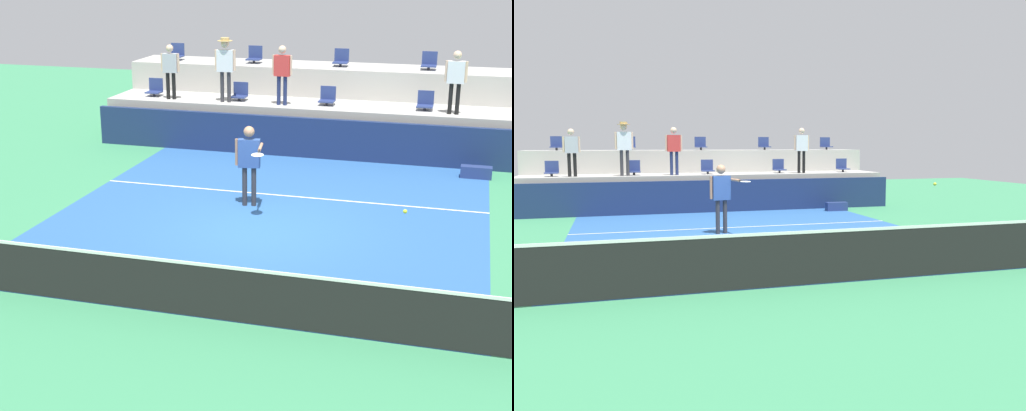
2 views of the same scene
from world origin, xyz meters
The scene contains 24 objects.
ground_plane centered at (0.00, 0.00, 0.00)m, with size 40.00×40.00×0.00m, color #388456.
court_inner_paint centered at (0.00, 1.00, 0.00)m, with size 9.00×10.00×0.01m, color #285693.
court_service_line centered at (0.00, 2.40, 0.01)m, with size 9.00×0.06×0.00m, color white.
tennis_net centered at (0.00, -4.00, 0.50)m, with size 10.48×0.08×1.07m.
sponsor_backboard centered at (0.00, 6.00, 0.55)m, with size 13.00×0.16×1.10m, color navy.
seating_tier_lower centered at (0.00, 7.30, 0.62)m, with size 13.00×1.80×1.25m, color #ADAAA3.
seating_tier_upper centered at (0.00, 9.10, 1.05)m, with size 13.00×1.80×2.10m, color #ADAAA3.
stadium_chair_lower_far_left centered at (-5.31, 7.23, 1.46)m, with size 0.44×0.40×0.52m.
stadium_chair_lower_left centered at (-2.63, 7.23, 1.46)m, with size 0.44×0.40×0.52m.
stadium_chair_lower_center centered at (-0.03, 7.23, 1.46)m, with size 0.44×0.40×0.52m.
stadium_chair_lower_right centered at (2.69, 7.23, 1.46)m, with size 0.44×0.40×0.52m.
stadium_chair_lower_far_right centered at (5.29, 7.23, 1.46)m, with size 0.44×0.40×0.52m.
stadium_chair_upper_far_left centered at (-5.29, 9.03, 2.31)m, with size 0.44×0.40×0.52m.
stadium_chair_upper_left centered at (-2.70, 9.03, 2.31)m, with size 0.44×0.40×0.52m.
stadium_chair_upper_center centered at (0.01, 9.03, 2.31)m, with size 0.44×0.40×0.52m.
stadium_chair_upper_right centered at (2.62, 9.03, 2.31)m, with size 0.44×0.40×0.52m.
stadium_chair_upper_far_right centered at (5.32, 9.03, 2.31)m, with size 0.44×0.40×0.52m.
tennis_player centered at (-0.63, 1.47, 1.11)m, with size 0.91×1.20×1.80m.
spectator_in_white centered at (-4.63, 6.85, 2.19)m, with size 0.57×0.23×1.59m.
spectator_with_hat centered at (-2.94, 6.85, 2.39)m, with size 0.62×0.46×1.83m.
spectator_leaning_on_rail centered at (-1.27, 6.85, 2.25)m, with size 0.59×0.23×1.66m.
spectator_in_grey centered at (3.46, 6.85, 2.26)m, with size 0.59×0.23×1.68m.
tennis_ball centered at (3.08, -2.47, 1.50)m, with size 0.07×0.07×0.07m.
equipment_bag centered at (4.17, 5.17, 0.15)m, with size 0.76×0.28×0.30m, color navy.
Camera 2 is at (-3.30, -12.13, 2.32)m, focal length 37.63 mm.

